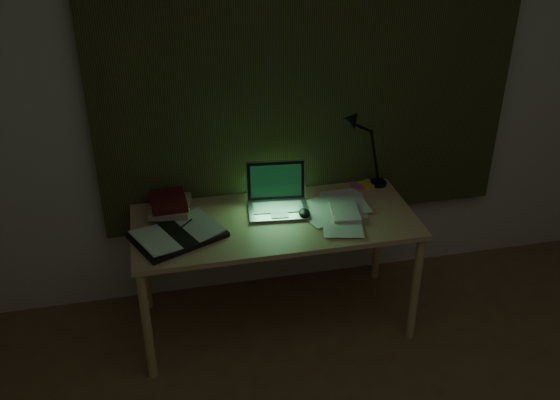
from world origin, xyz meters
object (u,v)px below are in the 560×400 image
Objects in this scene: laptop at (278,193)px; loose_papers at (335,212)px; desk at (275,272)px; open_textbook at (178,234)px; book_stack at (171,205)px; desk_lamp at (382,144)px.

laptop reaches higher than loose_papers.
open_textbook is (-0.48, -0.06, 0.34)m from desk.
desk is 3.50× the size of open_textbook.
open_textbook is (-0.52, -0.13, -0.09)m from laptop.
open_textbook is 0.80m from loose_papers.
desk_lamp is at bearing 3.75° from book_stack.
open_textbook reaches higher than loose_papers.
laptop is 1.49× the size of book_stack.
desk is 4.28× the size of loose_papers.
loose_papers is 0.68× the size of desk_lamp.
laptop is at bearing -10.12° from open_textbook.
book_stack is at bearing 160.98° from desk.
laptop is at bearing -170.65° from desk_lamp.
loose_papers is at bearing -9.45° from laptop.
open_textbook is 1.22× the size of loose_papers.
desk_lamp is at bearing 22.27° from laptop.
laptop reaches higher than desk.
desk_lamp reaches higher than laptop.
desk is at bearing -165.67° from desk_lamp.
laptop is 0.55m from book_stack.
desk is 0.44m from laptop.
laptop is 0.64m from desk_lamp.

